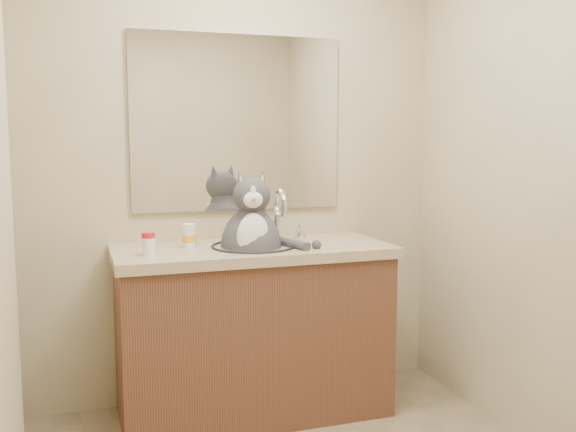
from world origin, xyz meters
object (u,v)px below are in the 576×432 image
at_px(cat, 252,241).
at_px(grey_canister, 193,241).
at_px(pill_bottle_redcap, 149,244).
at_px(pill_bottle_orange, 189,236).

bearing_deg(cat, grey_canister, 173.19).
xyz_separation_m(pill_bottle_redcap, pill_bottle_orange, (0.21, 0.15, 0.00)).
bearing_deg(pill_bottle_orange, grey_canister, 5.40).
relative_size(pill_bottle_redcap, grey_canister, 1.76).
distance_m(cat, pill_bottle_redcap, 0.50).
bearing_deg(grey_canister, pill_bottle_orange, -174.60).
distance_m(pill_bottle_redcap, grey_canister, 0.27).
bearing_deg(pill_bottle_orange, pill_bottle_redcap, -144.74).
bearing_deg(pill_bottle_redcap, cat, 7.86).
bearing_deg(grey_canister, pill_bottle_redcap, -146.50).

